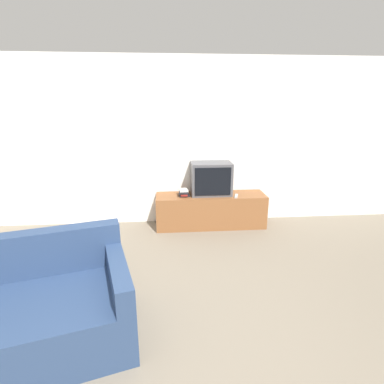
{
  "coord_description": "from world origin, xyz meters",
  "views": [
    {
      "loc": [
        -0.08,
        -1.72,
        1.92
      ],
      "look_at": [
        0.26,
        2.33,
        0.7
      ],
      "focal_mm": 28.0,
      "sensor_mm": 36.0,
      "label": 1
    }
  ],
  "objects_px": {
    "television": "(211,179)",
    "book_stack": "(184,193)",
    "couch": "(2,321)",
    "remote_on_stand": "(236,196)",
    "tv_stand": "(211,210)"
  },
  "relations": [
    {
      "from": "television",
      "to": "book_stack",
      "type": "height_order",
      "value": "television"
    },
    {
      "from": "couch",
      "to": "remote_on_stand",
      "type": "height_order",
      "value": "couch"
    },
    {
      "from": "tv_stand",
      "to": "couch",
      "type": "distance_m",
      "value": 3.12
    },
    {
      "from": "couch",
      "to": "book_stack",
      "type": "xyz_separation_m",
      "value": [
        1.56,
        2.38,
        0.29
      ]
    },
    {
      "from": "book_stack",
      "to": "couch",
      "type": "bearing_deg",
      "value": -123.3
    },
    {
      "from": "tv_stand",
      "to": "couch",
      "type": "xyz_separation_m",
      "value": [
        -1.99,
        -2.4,
        0.03
      ]
    },
    {
      "from": "couch",
      "to": "tv_stand",
      "type": "bearing_deg",
      "value": 35.14
    },
    {
      "from": "remote_on_stand",
      "to": "couch",
      "type": "bearing_deg",
      "value": -136.14
    },
    {
      "from": "tv_stand",
      "to": "remote_on_stand",
      "type": "distance_m",
      "value": 0.48
    },
    {
      "from": "tv_stand",
      "to": "television",
      "type": "distance_m",
      "value": 0.52
    },
    {
      "from": "television",
      "to": "remote_on_stand",
      "type": "height_order",
      "value": "television"
    },
    {
      "from": "tv_stand",
      "to": "couch",
      "type": "bearing_deg",
      "value": -129.57
    },
    {
      "from": "television",
      "to": "remote_on_stand",
      "type": "xyz_separation_m",
      "value": [
        0.37,
        -0.17,
        -0.24
      ]
    },
    {
      "from": "television",
      "to": "remote_on_stand",
      "type": "distance_m",
      "value": 0.48
    },
    {
      "from": "book_stack",
      "to": "remote_on_stand",
      "type": "relative_size",
      "value": 1.38
    }
  ]
}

